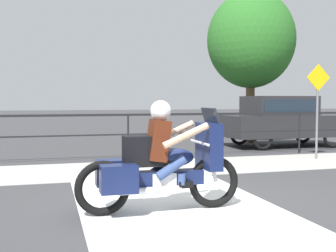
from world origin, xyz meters
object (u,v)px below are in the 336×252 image
at_px(motorcycle, 160,163).
at_px(tree_behind_sign, 251,40).
at_px(parked_car, 282,118).
at_px(street_sign, 318,100).

xyz_separation_m(motorcycle, tree_behind_sign, (5.62, 8.42, 3.03)).
distance_m(parked_car, tree_behind_sign, 3.19).
bearing_deg(motorcycle, parked_car, 48.44).
bearing_deg(tree_behind_sign, street_sign, -94.07).
height_order(parked_car, tree_behind_sign, tree_behind_sign).
relative_size(motorcycle, tree_behind_sign, 0.43).
height_order(street_sign, tree_behind_sign, tree_behind_sign).
distance_m(motorcycle, tree_behind_sign, 10.57).
distance_m(street_sign, tree_behind_sign, 4.98).
distance_m(motorcycle, parked_car, 9.17).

